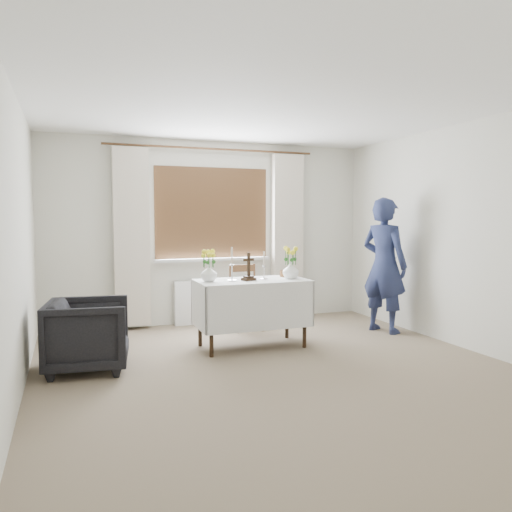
{
  "coord_description": "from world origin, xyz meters",
  "views": [
    {
      "loc": [
        -1.86,
        -4.17,
        1.46
      ],
      "look_at": [
        0.02,
        0.83,
        1.05
      ],
      "focal_mm": 35.0,
      "sensor_mm": 36.0,
      "label": 1
    }
  ],
  "objects_px": {
    "person": "(384,265)",
    "flower_vase_left": "(209,273)",
    "altar_table": "(252,313)",
    "wooden_chair": "(246,297)",
    "wooden_cross": "(249,267)",
    "armchair": "(88,335)",
    "flower_vase_right": "(291,270)"
  },
  "relations": [
    {
      "from": "person",
      "to": "wooden_cross",
      "type": "height_order",
      "value": "person"
    },
    {
      "from": "altar_table",
      "to": "flower_vase_left",
      "type": "relative_size",
      "value": 6.65
    },
    {
      "from": "armchair",
      "to": "flower_vase_left",
      "type": "height_order",
      "value": "flower_vase_left"
    },
    {
      "from": "wooden_chair",
      "to": "wooden_cross",
      "type": "relative_size",
      "value": 2.73
    },
    {
      "from": "person",
      "to": "flower_vase_right",
      "type": "bearing_deg",
      "value": 75.75
    },
    {
      "from": "altar_table",
      "to": "flower_vase_right",
      "type": "xyz_separation_m",
      "value": [
        0.45,
        -0.06,
        0.48
      ]
    },
    {
      "from": "armchair",
      "to": "flower_vase_right",
      "type": "relative_size",
      "value": 3.97
    },
    {
      "from": "wooden_chair",
      "to": "flower_vase_left",
      "type": "relative_size",
      "value": 4.52
    },
    {
      "from": "flower_vase_left",
      "to": "flower_vase_right",
      "type": "bearing_deg",
      "value": -4.7
    },
    {
      "from": "wooden_chair",
      "to": "flower_vase_right",
      "type": "bearing_deg",
      "value": -74.8
    },
    {
      "from": "armchair",
      "to": "person",
      "type": "bearing_deg",
      "value": -76.49
    },
    {
      "from": "armchair",
      "to": "wooden_cross",
      "type": "xyz_separation_m",
      "value": [
        1.71,
        0.21,
        0.57
      ]
    },
    {
      "from": "flower_vase_right",
      "to": "wooden_chair",
      "type": "bearing_deg",
      "value": 103.49
    },
    {
      "from": "flower_vase_left",
      "to": "wooden_chair",
      "type": "bearing_deg",
      "value": 48.8
    },
    {
      "from": "armchair",
      "to": "wooden_cross",
      "type": "distance_m",
      "value": 1.82
    },
    {
      "from": "altar_table",
      "to": "person",
      "type": "distance_m",
      "value": 1.9
    },
    {
      "from": "wooden_chair",
      "to": "armchair",
      "type": "bearing_deg",
      "value": -149.49
    },
    {
      "from": "altar_table",
      "to": "flower_vase_right",
      "type": "bearing_deg",
      "value": -7.65
    },
    {
      "from": "person",
      "to": "flower_vase_left",
      "type": "bearing_deg",
      "value": 70.94
    },
    {
      "from": "altar_table",
      "to": "wooden_cross",
      "type": "bearing_deg",
      "value": -144.76
    },
    {
      "from": "altar_table",
      "to": "flower_vase_left",
      "type": "bearing_deg",
      "value": 178.0
    },
    {
      "from": "person",
      "to": "wooden_cross",
      "type": "distance_m",
      "value": 1.89
    },
    {
      "from": "wooden_chair",
      "to": "altar_table",
      "type": "bearing_deg",
      "value": -103.6
    },
    {
      "from": "flower_vase_left",
      "to": "altar_table",
      "type": "bearing_deg",
      "value": -2.0
    },
    {
      "from": "person",
      "to": "flower_vase_left",
      "type": "height_order",
      "value": "person"
    },
    {
      "from": "wooden_chair",
      "to": "wooden_cross",
      "type": "bearing_deg",
      "value": -106.07
    },
    {
      "from": "wooden_cross",
      "to": "flower_vase_left",
      "type": "relative_size",
      "value": 1.65
    },
    {
      "from": "wooden_cross",
      "to": "flower_vase_left",
      "type": "xyz_separation_m",
      "value": [
        -0.44,
        0.05,
        -0.06
      ]
    },
    {
      "from": "altar_table",
      "to": "flower_vase_right",
      "type": "distance_m",
      "value": 0.66
    },
    {
      "from": "armchair",
      "to": "flower_vase_right",
      "type": "xyz_separation_m",
      "value": [
        2.21,
        0.19,
        0.51
      ]
    },
    {
      "from": "altar_table",
      "to": "flower_vase_left",
      "type": "height_order",
      "value": "flower_vase_left"
    },
    {
      "from": "altar_table",
      "to": "person",
      "type": "bearing_deg",
      "value": 3.6
    }
  ]
}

